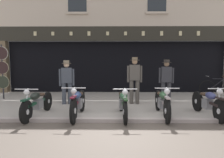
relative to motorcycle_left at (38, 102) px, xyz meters
The scene contains 14 objects.
ground 2.83m from the motorcycle_left, 34.77° to the right, with size 23.91×22.00×0.18m.
shop_facade 6.93m from the motorcycle_left, 70.35° to the left, with size 12.21×4.42×6.13m.
motorcycle_left is the anchor object (origin of this frame).
motorcycle_center_left 1.19m from the motorcycle_left, ahead, with size 0.62×1.99×0.93m.
motorcycle_center 2.47m from the motorcycle_left, ahead, with size 0.62×2.08×0.91m.
motorcycle_center_right 3.61m from the motorcycle_left, ahead, with size 0.62×2.09×0.93m.
motorcycle_right 4.92m from the motorcycle_left, ahead, with size 0.62×1.94×0.91m.
salesman_left 1.85m from the motorcycle_left, 75.50° to the left, with size 0.55×0.34×1.63m.
shopkeeper_center 3.53m from the motorcycle_left, 31.47° to the left, with size 0.56×0.34×1.74m.
salesman_right 4.66m from the motorcycle_left, 25.20° to the left, with size 0.56×0.34×1.66m.
tyre_sign_pole 3.85m from the motorcycle_left, 132.39° to the left, with size 0.55×0.06×2.29m.
advert_board_near 6.49m from the motorcycle_left, 48.68° to the left, with size 0.73×0.03×1.05m.
advert_board_far 7.31m from the motorcycle_left, 41.66° to the left, with size 0.74×0.03×0.94m.
leaning_bicycle 7.98m from the motorcycle_left, 27.52° to the left, with size 1.74×0.50×0.95m.
Camera 1 is at (-0.05, -5.16, 1.61)m, focal length 32.71 mm.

